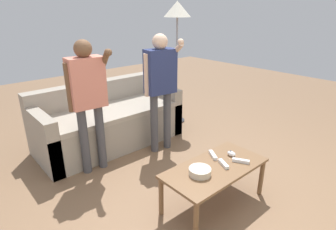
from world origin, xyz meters
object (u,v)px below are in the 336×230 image
object	(u,v)px
game_remote_nunchuk	(231,154)
game_remote_wand_spare	(224,164)
player_right	(161,80)
snack_bowl	(200,171)
player_left	(88,93)
couch	(109,122)
game_remote_wand_near	(213,155)
coffee_table	(215,172)
game_remote_wand_far	(241,161)
floor_lamp	(177,17)

from	to	relation	value
game_remote_nunchuk	game_remote_wand_spare	size ratio (longest dim) A/B	0.58
game_remote_nunchuk	player_right	bearing A→B (deg)	86.97
snack_bowl	player_left	distance (m)	1.41
couch	game_remote_wand_near	distance (m)	1.66
coffee_table	game_remote_wand_far	xyz separation A→B (m)	(0.24, -0.11, 0.07)
player_right	floor_lamp	bearing A→B (deg)	36.02
game_remote_nunchuk	coffee_table	bearing A→B (deg)	-174.72
floor_lamp	game_remote_wand_near	size ratio (longest dim) A/B	11.60
game_remote_nunchuk	game_remote_wand_spare	world-z (taller)	game_remote_nunchuk
floor_lamp	game_remote_wand_near	world-z (taller)	floor_lamp
couch	player_left	bearing A→B (deg)	-133.97
game_remote_nunchuk	floor_lamp	world-z (taller)	floor_lamp
player_right	game_remote_wand_far	world-z (taller)	player_right
game_remote_wand_near	game_remote_wand_far	bearing A→B (deg)	-65.36
game_remote_wand_far	snack_bowl	bearing A→B (deg)	165.55
coffee_table	snack_bowl	xyz separation A→B (m)	(-0.20, 0.01, 0.08)
game_remote_nunchuk	game_remote_wand_near	world-z (taller)	game_remote_nunchuk
player_left	game_remote_wand_near	world-z (taller)	player_left
couch	game_remote_nunchuk	size ratio (longest dim) A/B	21.50
couch	player_left	distance (m)	0.92
snack_bowl	player_left	xyz separation A→B (m)	(-0.36, 1.28, 0.49)
coffee_table	game_remote_wand_far	size ratio (longest dim) A/B	6.49
player_right	couch	bearing A→B (deg)	124.04
snack_bowl	floor_lamp	xyz separation A→B (m)	(1.34, 1.75, 1.19)
player_right	game_remote_wand_far	bearing A→B (deg)	-94.15
player_right	player_left	xyz separation A→B (m)	(-0.89, 0.12, -0.01)
game_remote_nunchuk	game_remote_wand_spare	xyz separation A→B (m)	(-0.20, -0.06, -0.01)
floor_lamp	player_left	distance (m)	1.90
snack_bowl	player_right	xyz separation A→B (m)	(0.53, 1.16, 0.50)
couch	player_right	xyz separation A→B (m)	(0.41, -0.61, 0.62)
coffee_table	floor_lamp	bearing A→B (deg)	56.99
coffee_table	snack_bowl	size ratio (longest dim) A/B	5.16
game_remote_nunchuk	floor_lamp	bearing A→B (deg)	63.29
player_right	game_remote_wand_far	size ratio (longest dim) A/B	9.60
floor_lamp	player_left	xyz separation A→B (m)	(-1.70, -0.47, -0.71)
coffee_table	game_remote_wand_far	bearing A→B (deg)	-23.99
game_remote_wand_near	game_remote_wand_spare	distance (m)	0.18
game_remote_wand_far	game_remote_wand_spare	bearing A→B (deg)	156.45
couch	player_left	size ratio (longest dim) A/B	1.30
player_left	game_remote_nunchuk	bearing A→B (deg)	-56.74
game_remote_wand_near	snack_bowl	bearing A→B (deg)	-158.30
game_remote_nunchuk	floor_lamp	size ratio (longest dim) A/B	0.05
snack_bowl	game_remote_nunchuk	bearing A→B (deg)	2.29
player_right	game_remote_wand_spare	world-z (taller)	player_right
coffee_table	game_remote_nunchuk	xyz separation A→B (m)	(0.27, 0.02, 0.08)
couch	player_left	world-z (taller)	player_left
game_remote_nunchuk	game_remote_wand_far	size ratio (longest dim) A/B	0.57
couch	game_remote_wand_spare	bearing A→B (deg)	-85.11
game_remote_wand_spare	game_remote_nunchuk	bearing A→B (deg)	16.85
snack_bowl	player_right	distance (m)	1.37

